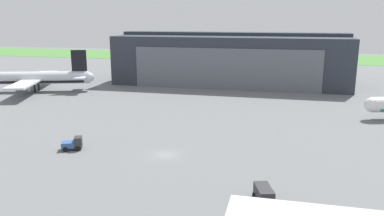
% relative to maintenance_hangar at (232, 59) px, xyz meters
% --- Properties ---
extents(ground_plane, '(440.00, 440.00, 0.00)m').
position_rel_maintenance_hangar_xyz_m(ground_plane, '(-0.62, -83.70, -9.00)').
color(ground_plane, slate).
extents(grass_field_strip, '(440.00, 56.00, 0.08)m').
position_rel_maintenance_hangar_xyz_m(grass_field_strip, '(-0.62, 94.81, -8.96)').
color(grass_field_strip, '#4A823A').
rests_on(grass_field_strip, ground_plane).
extents(maintenance_hangar, '(84.38, 34.04, 18.92)m').
position_rel_maintenance_hangar_xyz_m(maintenance_hangar, '(0.00, 0.00, 0.00)').
color(maintenance_hangar, '#2D333D').
rests_on(maintenance_hangar, ground_plane).
extents(airliner_far_right, '(40.12, 37.28, 13.81)m').
position_rel_maintenance_hangar_xyz_m(airliner_far_right, '(-62.71, -35.20, -4.51)').
color(airliner_far_right, silver).
rests_on(airliner_far_right, ground_plane).
extents(stair_truck, '(4.27, 3.56, 2.42)m').
position_rel_maintenance_hangar_xyz_m(stair_truck, '(-18.49, -84.93, -7.83)').
color(stair_truck, '#2D2D33').
rests_on(stair_truck, ground_plane).
extents(pushback_tractor, '(3.30, 4.73, 2.26)m').
position_rel_maintenance_hangar_xyz_m(pushback_tractor, '(17.93, -98.46, -7.74)').
color(pushback_tractor, '#28282D').
rests_on(pushback_tractor, ground_plane).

